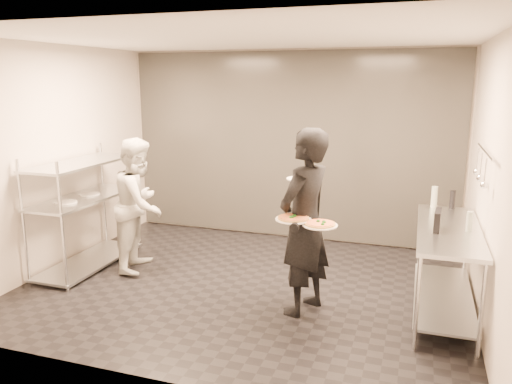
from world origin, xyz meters
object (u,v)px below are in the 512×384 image
(bottle_dark, at_px, (452,200))
(chef, at_px, (140,204))
(pass_rack, at_px, (85,208))
(bottle_green, at_px, (434,197))
(waiter, at_px, (305,222))
(pos_monitor, at_px, (437,220))
(salad_plate, at_px, (300,177))
(pizza_plate_near, at_px, (293,218))
(pizza_plate_far, at_px, (320,224))
(prep_counter, at_px, (447,255))
(bottle_clear, at_px, (469,221))

(bottle_dark, bearing_deg, chef, -170.05)
(pass_rack, height_order, bottle_green, pass_rack)
(waiter, bearing_deg, pos_monitor, 122.99)
(salad_plate, height_order, bottle_dark, salad_plate)
(bottle_dark, bearing_deg, pizza_plate_near, -137.75)
(chef, xyz_separation_m, pizza_plate_far, (2.44, -0.79, 0.19))
(chef, xyz_separation_m, pizza_plate_near, (2.17, -0.73, 0.21))
(pizza_plate_far, xyz_separation_m, bottle_green, (1.05, 1.43, 0.02))
(waiter, bearing_deg, pizza_plate_near, -1.85)
(pizza_plate_near, distance_m, salad_plate, 0.55)
(prep_counter, relative_size, chef, 1.08)
(pizza_plate_near, distance_m, pizza_plate_far, 0.28)
(pass_rack, bearing_deg, pizza_plate_near, -11.41)
(pizza_plate_near, xyz_separation_m, bottle_green, (1.32, 1.38, 0.00))
(prep_counter, distance_m, chef, 3.64)
(pizza_plate_near, height_order, bottle_green, bottle_green)
(pos_monitor, height_order, bottle_green, bottle_green)
(pizza_plate_near, relative_size, pizza_plate_far, 1.05)
(pizza_plate_far, bearing_deg, waiter, 131.40)
(bottle_green, bearing_deg, pizza_plate_far, -126.20)
(prep_counter, xyz_separation_m, waiter, (-1.39, -0.41, 0.33))
(waiter, xyz_separation_m, bottle_clear, (1.56, 0.33, 0.06))
(pass_rack, relative_size, waiter, 0.84)
(bottle_dark, bearing_deg, pos_monitor, -100.92)
(salad_plate, xyz_separation_m, pos_monitor, (1.38, 0.01, -0.35))
(waiter, height_order, bottle_dark, waiter)
(pizza_plate_far, relative_size, bottle_clear, 1.70)
(waiter, xyz_separation_m, bottle_green, (1.25, 1.21, 0.09))
(prep_counter, bearing_deg, chef, 177.59)
(waiter, xyz_separation_m, bottle_dark, (1.45, 1.21, 0.07))
(pizza_plate_near, bearing_deg, pizza_plate_far, -10.77)
(pizza_plate_far, xyz_separation_m, pos_monitor, (1.07, 0.50, -0.00))
(waiter, height_order, bottle_clear, waiter)
(salad_plate, bearing_deg, bottle_clear, 2.43)
(pass_rack, relative_size, pos_monitor, 5.74)
(chef, distance_m, pizza_plate_far, 2.57)
(salad_plate, bearing_deg, pizza_plate_near, -84.25)
(bottle_dark, bearing_deg, salad_plate, -148.77)
(pizza_plate_far, bearing_deg, salad_plate, 123.24)
(salad_plate, relative_size, bottle_dark, 1.30)
(bottle_green, height_order, bottle_dark, bottle_green)
(prep_counter, distance_m, waiter, 1.48)
(pos_monitor, bearing_deg, waiter, -163.74)
(pos_monitor, height_order, bottle_dark, bottle_dark)
(pizza_plate_near, height_order, salad_plate, salad_plate)
(pizza_plate_far, bearing_deg, prep_counter, 28.14)
(pass_rack, xyz_separation_m, pizza_plate_far, (3.14, -0.63, 0.25))
(prep_counter, height_order, pos_monitor, pos_monitor)
(pos_monitor, height_order, bottle_clear, pos_monitor)
(bottle_clear, xyz_separation_m, bottle_dark, (-0.11, 0.88, 0.01))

